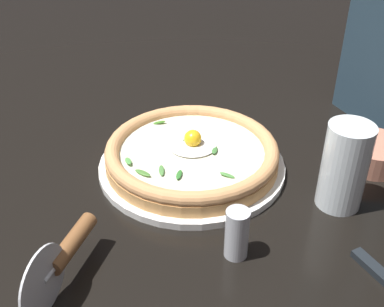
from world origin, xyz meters
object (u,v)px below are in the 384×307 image
pizza_cutter (63,256)px  side_bowl (373,153)px  pizza (192,154)px  drinking_glass (343,172)px  pepper_shaker (237,234)px

pizza_cutter → side_bowl: bearing=24.2°
pizza → drinking_glass: 0.24m
pizza → pepper_shaker: pepper_shaker is taller
side_bowl → pepper_shaker: pepper_shaker is taller
pizza_cutter → pepper_shaker: (0.22, 0.03, -0.01)m
side_bowl → pepper_shaker: (-0.27, -0.19, 0.02)m
side_bowl → pepper_shaker: bearing=-144.4°
drinking_glass → pepper_shaker: size_ratio=1.84×
pizza → side_bowl: size_ratio=2.65×
pizza → pepper_shaker: size_ratio=3.89×
pizza → pizza_cutter: size_ratio=1.91×
side_bowl → pepper_shaker: size_ratio=1.47×
side_bowl → pizza_cutter: (-0.49, -0.22, 0.02)m
pizza → side_bowl: (0.31, -0.01, -0.01)m
pizza → pepper_shaker: bearing=-78.8°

